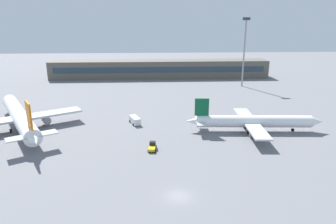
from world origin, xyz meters
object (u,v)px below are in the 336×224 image
(airplane_mid, at_px, (19,116))
(airplane_near, at_px, (255,121))
(floodlight_tower_west, at_px, (244,48))
(baggage_tug_yellow, at_px, (152,146))
(service_van_white, at_px, (135,120))

(airplane_mid, bearing_deg, airplane_near, -5.31)
(airplane_mid, distance_m, floodlight_tower_west, 95.29)
(airplane_near, distance_m, baggage_tug_yellow, 29.82)
(floodlight_tower_west, bearing_deg, service_van_white, -132.69)
(airplane_mid, relative_size, floodlight_tower_west, 1.41)
(airplane_near, bearing_deg, airplane_mid, 174.69)
(floodlight_tower_west, bearing_deg, airplane_near, -103.24)
(baggage_tug_yellow, bearing_deg, service_van_white, 104.87)
(airplane_near, xyz_separation_m, airplane_mid, (-64.59, 6.00, 0.78))
(airplane_near, xyz_separation_m, floodlight_tower_west, (13.76, 58.49, 14.43))
(airplane_near, bearing_deg, service_van_white, 166.14)
(baggage_tug_yellow, height_order, floodlight_tower_west, floodlight_tower_west)
(baggage_tug_yellow, relative_size, service_van_white, 0.67)
(floodlight_tower_west, bearing_deg, baggage_tug_yellow, -120.94)
(service_van_white, bearing_deg, airplane_near, -13.86)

